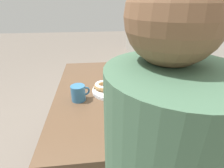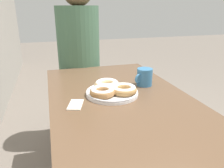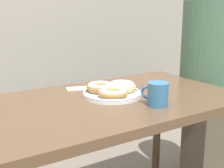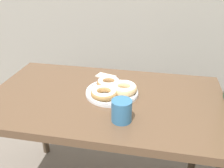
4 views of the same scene
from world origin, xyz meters
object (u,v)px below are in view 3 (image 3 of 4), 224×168
(dining_table, at_px, (110,115))
(donut_plate, at_px, (112,90))
(napkin, at_px, (78,89))
(person_figure, at_px, (209,71))
(coffee_mug, at_px, (157,94))

(dining_table, xyz_separation_m, donut_plate, (0.03, 0.04, 0.11))
(donut_plate, relative_size, napkin, 2.34)
(dining_table, xyz_separation_m, person_figure, (0.78, 0.10, 0.11))
(coffee_mug, bearing_deg, napkin, 111.22)
(coffee_mug, bearing_deg, donut_plate, 110.49)
(coffee_mug, xyz_separation_m, napkin, (-0.17, 0.43, -0.05))
(napkin, bearing_deg, dining_table, -78.38)
(dining_table, bearing_deg, donut_plate, 47.63)
(coffee_mug, distance_m, person_figure, 0.73)
(dining_table, height_order, donut_plate, donut_plate)
(dining_table, height_order, coffee_mug, coffee_mug)
(person_figure, relative_size, napkin, 10.95)
(napkin, bearing_deg, person_figure, -9.38)
(napkin, bearing_deg, donut_plate, -67.97)
(person_figure, bearing_deg, napkin, 170.62)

